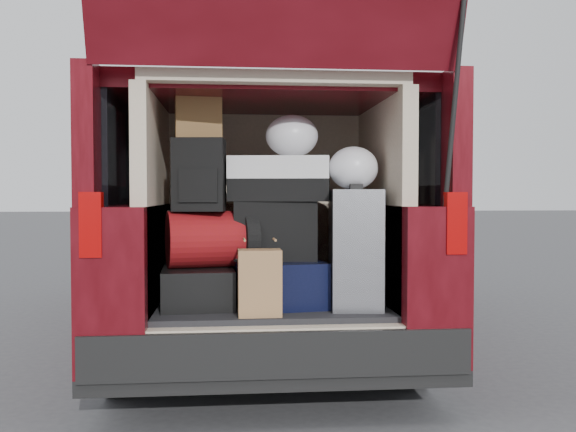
% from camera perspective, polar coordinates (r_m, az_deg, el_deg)
% --- Properties ---
extents(ground, '(80.00, 80.00, 0.00)m').
position_cam_1_polar(ground, '(3.40, -1.35, -17.90)').
color(ground, '#3E3E41').
rests_on(ground, ground).
extents(minivan, '(1.90, 5.35, 2.77)m').
position_cam_1_polar(minivan, '(5.06, -2.77, -0.80)').
color(minivan, black).
rests_on(minivan, ground).
extents(load_floor, '(1.24, 1.05, 0.55)m').
position_cam_1_polar(load_floor, '(3.58, -1.65, -12.26)').
color(load_floor, black).
rests_on(load_floor, ground).
extents(black_hardshell, '(0.41, 0.55, 0.21)m').
position_cam_1_polar(black_hardshell, '(3.40, -8.42, -6.51)').
color(black_hardshell, black).
rests_on(black_hardshell, load_floor).
extents(navy_hardshell, '(0.54, 0.63, 0.25)m').
position_cam_1_polar(navy_hardshell, '(3.41, -1.13, -6.15)').
color(navy_hardshell, black).
rests_on(navy_hardshell, load_floor).
extents(silver_roller, '(0.31, 0.45, 0.63)m').
position_cam_1_polar(silver_roller, '(3.33, 6.27, -3.01)').
color(silver_roller, silver).
rests_on(silver_roller, load_floor).
extents(kraft_bag, '(0.22, 0.14, 0.33)m').
position_cam_1_polar(kraft_bag, '(3.07, -2.67, -6.25)').
color(kraft_bag, '#9A6C45').
rests_on(kraft_bag, load_floor).
extents(red_duffel, '(0.53, 0.40, 0.31)m').
position_cam_1_polar(red_duffel, '(3.37, -7.19, -2.16)').
color(red_duffel, maroon).
rests_on(red_duffel, black_hardshell).
extents(black_soft_case, '(0.48, 0.33, 0.32)m').
position_cam_1_polar(black_soft_case, '(3.39, -1.04, -1.35)').
color(black_soft_case, black).
rests_on(black_soft_case, navy_hardshell).
extents(backpack, '(0.29, 0.19, 0.39)m').
position_cam_1_polar(backpack, '(3.32, -8.32, 3.82)').
color(backpack, black).
rests_on(backpack, red_duffel).
extents(twotone_duffel, '(0.59, 0.37, 0.25)m').
position_cam_1_polar(twotone_duffel, '(3.38, -0.77, 3.48)').
color(twotone_duffel, silver).
rests_on(twotone_duffel, black_soft_case).
extents(grocery_sack_lower, '(0.27, 0.23, 0.22)m').
position_cam_1_polar(grocery_sack_lower, '(3.41, -8.41, 8.94)').
color(grocery_sack_lower, brown).
rests_on(grocery_sack_lower, backpack).
extents(plastic_bag_center, '(0.33, 0.32, 0.23)m').
position_cam_1_polar(plastic_bag_center, '(3.42, 0.37, 7.49)').
color(plastic_bag_center, white).
rests_on(plastic_bag_center, twotone_duffel).
extents(plastic_bag_right, '(0.30, 0.29, 0.24)m').
position_cam_1_polar(plastic_bag_right, '(3.35, 6.13, 4.48)').
color(plastic_bag_right, white).
rests_on(plastic_bag_right, silver_roller).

